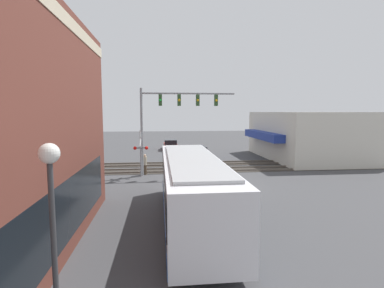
# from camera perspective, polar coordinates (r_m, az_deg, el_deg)

# --- Properties ---
(ground_plane) EXTENTS (120.00, 120.00, 0.00)m
(ground_plane) POSITION_cam_1_polar(r_m,az_deg,el_deg) (20.96, 5.76, -8.13)
(ground_plane) COLOR #424244
(shop_building) EXTENTS (13.67, 10.74, 5.13)m
(shop_building) POSITION_cam_1_polar(r_m,az_deg,el_deg) (35.69, 21.33, 1.57)
(shop_building) COLOR beige
(shop_building) RESTS_ON ground
(city_bus) EXTENTS (11.48, 2.59, 3.12)m
(city_bus) POSITION_cam_1_polar(r_m,az_deg,el_deg) (13.94, -0.03, -8.12)
(city_bus) COLOR silver
(city_bus) RESTS_ON ground
(traffic_signal_gantry) EXTENTS (0.42, 7.62, 7.03)m
(traffic_signal_gantry) POSITION_cam_1_polar(r_m,az_deg,el_deg) (24.20, -3.83, 6.50)
(traffic_signal_gantry) COLOR gray
(traffic_signal_gantry) RESTS_ON ground
(crossing_signal) EXTENTS (1.41, 1.18, 3.81)m
(crossing_signal) POSITION_cam_1_polar(r_m,az_deg,el_deg) (24.10, -9.73, -0.76)
(crossing_signal) COLOR gray
(crossing_signal) RESTS_ON ground
(streetlamp) EXTENTS (0.44, 0.44, 4.52)m
(streetlamp) POSITION_cam_1_polar(r_m,az_deg,el_deg) (7.30, -24.97, -14.10)
(streetlamp) COLOR #38383A
(streetlamp) RESTS_ON ground
(rail_track_near) EXTENTS (2.60, 60.00, 0.15)m
(rail_track_near) POSITION_cam_1_polar(r_m,az_deg,el_deg) (26.71, 3.09, -4.93)
(rail_track_near) COLOR #332D28
(rail_track_near) RESTS_ON ground
(rail_track_far) EXTENTS (2.60, 60.00, 0.15)m
(rail_track_far) POSITION_cam_1_polar(r_m,az_deg,el_deg) (29.82, 2.10, -3.76)
(rail_track_far) COLOR #332D28
(rail_track_far) RESTS_ON ground
(parked_car_blue) EXTENTS (4.81, 1.82, 1.52)m
(parked_car_blue) POSITION_cam_1_polar(r_m,az_deg,el_deg) (32.24, 1.08, -1.78)
(parked_car_blue) COLOR navy
(parked_car_blue) RESTS_ON ground
(parked_car_red) EXTENTS (4.79, 1.82, 1.42)m
(parked_car_red) POSITION_cam_1_polar(r_m,az_deg,el_deg) (40.95, -4.13, -0.16)
(parked_car_red) COLOR #B21E19
(parked_car_red) RESTS_ON ground
(pedestrian_near_bus) EXTENTS (0.34, 0.34, 1.62)m
(pedestrian_near_bus) POSITION_cam_1_polar(r_m,az_deg,el_deg) (18.74, 3.79, -7.24)
(pedestrian_near_bus) COLOR #2D3351
(pedestrian_near_bus) RESTS_ON ground
(pedestrian_at_crossing) EXTENTS (0.34, 0.34, 1.71)m
(pedestrian_at_crossing) POSITION_cam_1_polar(r_m,az_deg,el_deg) (24.93, -8.95, -3.83)
(pedestrian_at_crossing) COLOR #473828
(pedestrian_at_crossing) RESTS_ON ground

